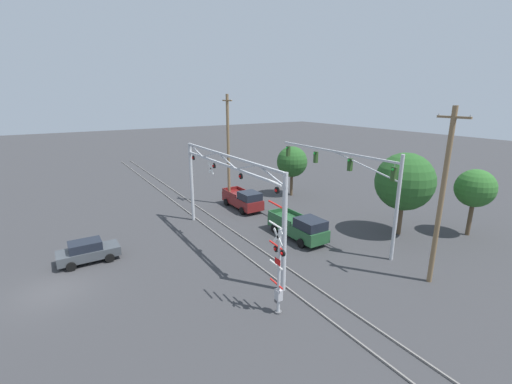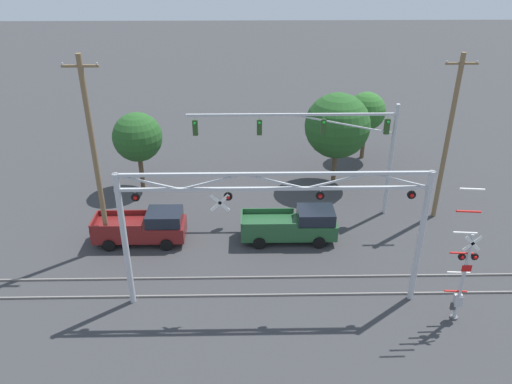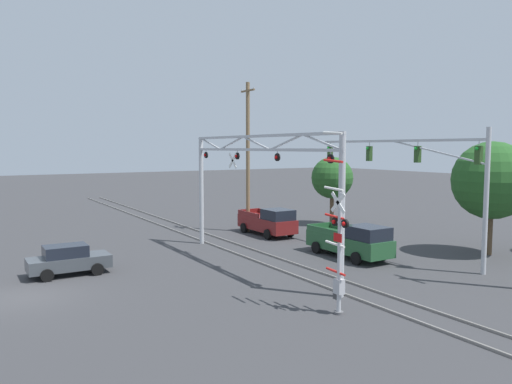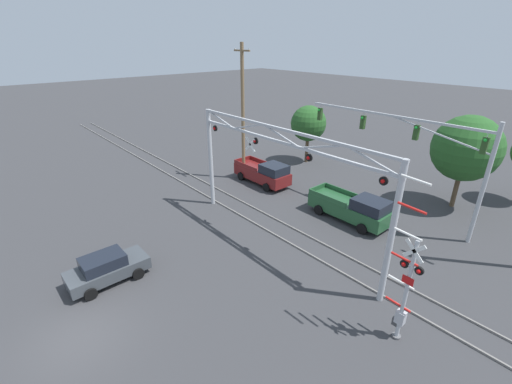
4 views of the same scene
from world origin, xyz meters
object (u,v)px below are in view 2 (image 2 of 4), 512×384
Objects in this scene: pickup_truck_lead at (293,225)px; utility_pole_left at (95,156)px; pickup_truck_following at (144,227)px; utility_pole_right at (448,138)px; crossing_signal_mast at (462,276)px; background_tree_beyond_span at (366,112)px; background_tree_far_left_verge at (138,137)px; background_tree_far_right_verge at (337,126)px; crossing_gantry at (273,218)px; traffic_signal_span at (335,138)px.

utility_pole_left reaches higher than pickup_truck_lead.
utility_pole_right is at bearing 8.45° from pickup_truck_following.
utility_pole_right reaches higher than crossing_signal_mast.
crossing_signal_mast is 18.83m from background_tree_beyond_span.
crossing_signal_mast is at bearing -23.90° from pickup_truck_following.
background_tree_beyond_span is at bearing 38.40° from pickup_truck_following.
background_tree_far_left_verge reaches higher than pickup_truck_following.
background_tree_far_left_verge is (-1.42, 6.94, 2.82)m from pickup_truck_following.
pickup_truck_following is 0.79× the size of background_tree_far_right_verge.
crossing_signal_mast is at bearing -45.12° from pickup_truck_lead.
utility_pole_left reaches higher than background_tree_far_left_verge.
background_tree_beyond_span is at bearing 61.27° from pickup_truck_lead.
pickup_truck_following is at bearing 14.28° from utility_pole_left.
crossing_gantry is 10.35m from utility_pole_left.
pickup_truck_lead is at bearing -34.60° from background_tree_far_left_verge.
pickup_truck_lead is at bearing 134.88° from crossing_signal_mast.
pickup_truck_lead is at bearing -115.45° from background_tree_far_right_verge.
crossing_signal_mast is at bearing -88.94° from background_tree_beyond_span.
background_tree_far_left_verge is at bearing 85.46° from utility_pole_left.
pickup_truck_lead is 1.03× the size of background_tree_beyond_span.
traffic_signal_span reaches higher than background_tree_beyond_span.
crossing_signal_mast is 21.79m from background_tree_far_left_verge.
background_tree_beyond_span is (17.08, 12.45, -1.77)m from utility_pole_left.
crossing_gantry is 9.59m from pickup_truck_following.
crossing_signal_mast is 1.25× the size of background_tree_far_left_verge.
utility_pole_left reaches higher than traffic_signal_span.
utility_pole_left is 19.96m from utility_pole_right.
utility_pole_right is 7.47m from background_tree_far_right_verge.
background_tree_beyond_span is 5.44m from background_tree_far_right_verge.
crossing_signal_mast reaches higher than background_tree_far_right_verge.
crossing_gantry is 19.06m from background_tree_beyond_span.
background_tree_beyond_span reaches higher than pickup_truck_lead.
background_tree_far_right_verge is at bearing 2.10° from background_tree_far_left_verge.
crossing_signal_mast is at bearing -19.93° from utility_pole_left.
utility_pole_left is at bearing 152.00° from crossing_gantry.
pickup_truck_following is at bearing 156.10° from crossing_signal_mast.
pickup_truck_following is 0.95× the size of background_tree_far_left_verge.
crossing_signal_mast is 0.63× the size of utility_pole_left.
utility_pole_right reaches higher than crossing_gantry.
traffic_signal_span is 9.75m from background_tree_beyond_span.
pickup_truck_lead and pickup_truck_following have the same top height.
utility_pole_right is at bearing -4.11° from traffic_signal_span.
background_tree_beyond_span is (6.51, 11.88, 2.86)m from pickup_truck_lead.
pickup_truck_lead is at bearing 3.10° from utility_pole_left.
pickup_truck_following is 0.51× the size of utility_pole_right.
pickup_truck_lead is 11.55m from utility_pole_left.
utility_pole_right is at bearing 76.42° from crossing_signal_mast.
background_tree_far_right_verge is at bearing 68.71° from crossing_gantry.
traffic_signal_span reaches higher than background_tree_far_left_verge.
background_tree_far_left_verge is (-12.60, 3.84, -1.33)m from traffic_signal_span.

